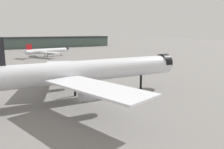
# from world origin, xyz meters

# --- Properties ---
(ground) EXTENTS (900.00, 900.00, 0.00)m
(ground) POSITION_xyz_m (0.00, 0.00, 0.00)
(ground) COLOR slate
(airliner_near_gate) EXTENTS (64.79, 58.54, 17.35)m
(airliner_near_gate) POSITION_xyz_m (2.22, 0.54, 7.64)
(airliner_near_gate) COLOR silver
(airliner_near_gate) RESTS_ON ground
(airliner_far_taxiway) EXTENTS (38.01, 34.55, 9.87)m
(airliner_far_taxiway) POSITION_xyz_m (33.26, 107.49, 4.35)
(airliner_far_taxiway) COLOR silver
(airliner_far_taxiway) RESTS_ON ground
(terminal_building) EXTENTS (189.66, 50.35, 21.52)m
(terminal_building) POSITION_xyz_m (50.09, 205.85, 6.40)
(terminal_building) COLOR #475651
(terminal_building) RESTS_ON ground
(baggage_tug_wing) EXTENTS (3.37, 3.45, 1.85)m
(baggage_tug_wing) POSITION_xyz_m (31.64, 26.36, 0.97)
(baggage_tug_wing) COLOR black
(baggage_tug_wing) RESTS_ON ground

